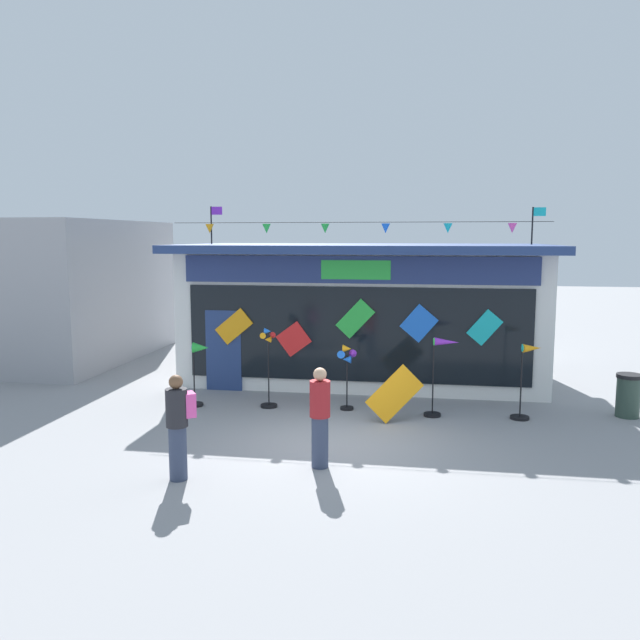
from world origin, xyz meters
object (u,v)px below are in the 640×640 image
Objects in this scene: person_near_camera at (178,425)px; kite_shop_building at (364,310)px; person_mid_plaza at (320,417)px; wind_spinner_far_left at (199,366)px; wind_spinner_left at (268,367)px; wind_spinner_right at (526,379)px; trash_bin at (628,395)px; display_kite_on_ground at (394,394)px; wind_spinner_center_right at (441,367)px; wind_spinner_center_left at (347,365)px.

kite_shop_building is at bearing 130.11° from person_near_camera.
person_mid_plaza is at bearing 78.17° from person_near_camera.
wind_spinner_far_left is 0.81× the size of wind_spinner_left.
wind_spinner_right is at bearing -44.20° from kite_shop_building.
wind_spinner_left is 4.39m from person_near_camera.
trash_bin is 0.83× the size of display_kite_on_ground.
wind_spinner_left reaches higher than wind_spinner_center_right.
wind_spinner_center_left is at bearing -175.77° from trash_bin.
person_mid_plaza is at bearing -137.56° from wind_spinner_right.
wind_spinner_right is at bearing -1.64° from wind_spinner_center_left.
wind_spinner_right reaches higher than wind_spinner_far_left.
person_near_camera is at bearing -143.50° from wind_spinner_right.
wind_spinner_center_right is 1.76m from wind_spinner_right.
wind_spinner_left is 1.95× the size of trash_bin.
wind_spinner_center_left is 0.87× the size of person_near_camera.
wind_spinner_right is 7.30m from person_near_camera.
wind_spinner_left is 3.77m from wind_spinner_center_right.
trash_bin is at bearing 9.03° from wind_spinner_center_right.
person_near_camera reaches higher than wind_spinner_far_left.
person_near_camera is at bearing 39.09° from person_mid_plaza.
person_mid_plaza is (1.74, -3.49, -0.07)m from wind_spinner_left.
wind_spinner_center_right is 1.06× the size of wind_spinner_right.
person_near_camera is (1.22, -4.22, -0.04)m from wind_spinner_far_left.
wind_spinner_right is at bearing -165.89° from trash_bin.
kite_shop_building is 5.65× the size of person_near_camera.
trash_bin is (7.69, 0.51, -0.46)m from wind_spinner_left.
display_kite_on_ground is (2.83, -0.69, -0.33)m from wind_spinner_left.
wind_spinner_far_left is at bearing -29.17° from person_mid_plaza.
display_kite_on_ground is at bearing -95.17° from person_mid_plaza.
person_near_camera is at bearing -115.27° from wind_spinner_center_left.
person_mid_plaza is (-3.77, -3.45, -0.01)m from wind_spinner_right.
display_kite_on_ground is at bearing -35.17° from wind_spinner_center_left.
person_mid_plaza is at bearing -120.97° from wind_spinner_center_right.
wind_spinner_left is at bearing 5.64° from wind_spinner_far_left.
kite_shop_building is 4.11m from wind_spinner_left.
wind_spinner_left is at bearing 178.27° from wind_spinner_center_right.
display_kite_on_ground is (-0.94, -0.57, -0.48)m from wind_spinner_center_right.
wind_spinner_center_right is (1.98, -3.70, -0.74)m from kite_shop_building.
kite_shop_building is at bearing -74.32° from person_mid_plaza.
wind_spinner_right is (1.75, 0.08, -0.21)m from wind_spinner_center_right.
wind_spinner_left is 2.93m from display_kite_on_ground.
wind_spinner_center_right is at bearing 0.44° from wind_spinner_far_left.
wind_spinner_center_right is at bearing -170.97° from trash_bin.
display_kite_on_ground is (1.04, -4.28, -1.22)m from kite_shop_building.
trash_bin is at bearing 14.11° from wind_spinner_right.
trash_bin is (8.04, 4.89, -0.42)m from person_near_camera.
wind_spinner_far_left is at bearing -179.05° from wind_spinner_right.
kite_shop_building reaches higher than person_mid_plaza.
wind_spinner_far_left is at bearing -179.56° from wind_spinner_center_right.
wind_spinner_right is (3.73, -3.63, -0.95)m from kite_shop_building.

